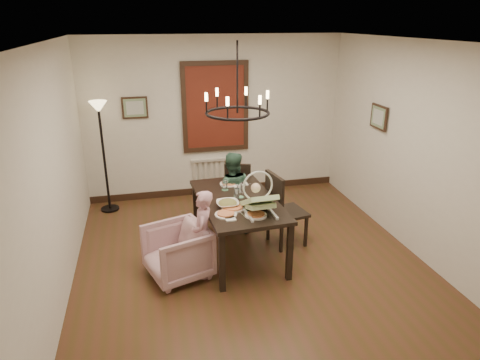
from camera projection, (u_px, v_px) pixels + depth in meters
name	position (u px, v px, depth m)	size (l,w,h in m)	color
room_shell	(244.00, 153.00, 5.53)	(4.51, 5.00, 2.81)	#542F1C
dining_table	(238.00, 205.00, 5.66)	(1.07, 1.77, 0.80)	black
chair_far	(237.00, 196.00, 6.59)	(0.41, 0.41, 0.93)	black
chair_right	(288.00, 208.00, 5.98)	(0.48, 0.48, 1.09)	black
armchair	(177.00, 252.00, 5.28)	(0.71, 0.73, 0.66)	#CD9DA9
elderly_woman	(203.00, 241.00, 5.25)	(0.34, 0.22, 0.94)	#C88D9A
seated_man	(232.00, 199.00, 6.36)	(0.50, 0.39, 1.03)	#335743
baby_bouncer	(259.00, 199.00, 5.17)	(0.40, 0.56, 0.36)	#BCDD99
salad_bowl	(228.00, 204.00, 5.39)	(0.34, 0.34, 0.08)	white
pizza_platter	(233.00, 207.00, 5.34)	(0.30, 0.30, 0.04)	tan
drinking_glass	(237.00, 193.00, 5.62)	(0.07, 0.07, 0.15)	silver
window_blinds	(215.00, 107.00, 7.37)	(1.00, 0.03, 1.40)	maroon
radiator	(217.00, 175.00, 7.83)	(0.92, 0.12, 0.62)	silver
picture_back	(135.00, 108.00, 7.07)	(0.42, 0.03, 0.36)	black
picture_right	(379.00, 117.00, 6.40)	(0.42, 0.03, 0.36)	black
floor_lamp	(104.00, 159.00, 6.93)	(0.30, 0.30, 1.80)	black
chandelier	(237.00, 113.00, 5.23)	(0.80, 0.80, 0.04)	black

